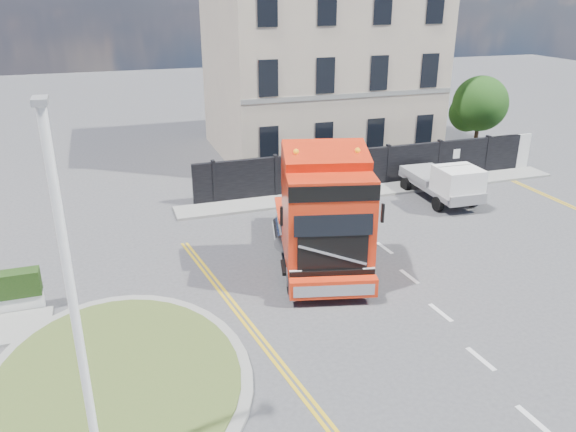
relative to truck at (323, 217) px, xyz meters
name	(u,v)px	position (x,y,z in m)	size (l,w,h in m)	color
ground	(327,284)	(-0.27, -1.13, -2.00)	(120.00, 120.00, 0.00)	#424244
traffic_island	(118,378)	(-7.27, -4.13, -1.92)	(6.80, 6.80, 0.17)	gray
hoarding_fence	(379,166)	(6.28, 7.87, -1.00)	(18.80, 0.25, 2.00)	black
georgian_building	(318,55)	(5.73, 15.37, 3.77)	(12.30, 10.30, 12.80)	#B6A491
tree	(477,106)	(14.10, 10.97, 1.05)	(3.20, 3.20, 4.80)	#382619
pavement_far	(377,190)	(5.73, 6.97, -1.94)	(20.00, 1.60, 0.12)	gray
truck	(323,217)	(0.00, 0.00, 0.00)	(4.48, 7.89, 4.46)	black
flatbed_pickup	(450,183)	(8.03, 4.23, -0.95)	(2.09, 4.72, 1.94)	gray
lamppost_island	(73,304)	(-7.77, -7.13, 2.03)	(0.24, 0.48, 7.74)	white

